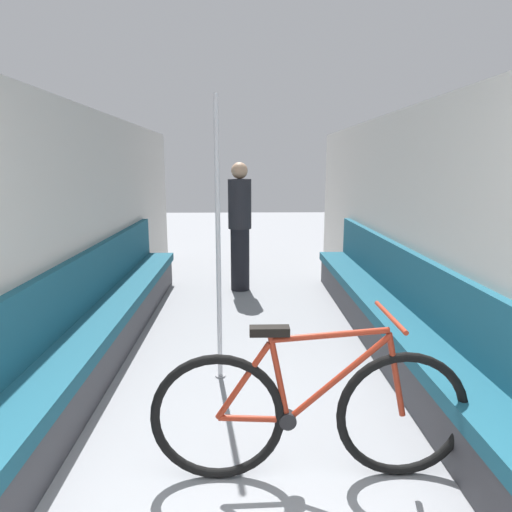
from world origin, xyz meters
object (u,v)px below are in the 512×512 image
grab_pole_near (218,247)px  passenger_standing (240,225)px  bench_seat_row_right (391,318)px  bench_seat_row_left (104,321)px  bicycle (310,412)px

grab_pole_near → passenger_standing: grab_pole_near is taller
bench_seat_row_right → grab_pole_near: size_ratio=2.34×
bench_seat_row_left → bench_seat_row_right: bearing=0.0°
bench_seat_row_right → passenger_standing: bearing=123.1°
grab_pole_near → bench_seat_row_left: bearing=155.3°
bench_seat_row_left → bench_seat_row_right: (2.51, 0.00, 0.00)m
bench_seat_row_left → grab_pole_near: (1.02, -0.47, 0.73)m
bench_seat_row_right → grab_pole_near: bearing=-162.5°
bench_seat_row_right → passenger_standing: (-1.35, 2.07, 0.56)m
bicycle → grab_pole_near: 1.45m
bench_seat_row_left → bicycle: size_ratio=2.99×
bench_seat_row_left → bicycle: (1.55, -1.65, 0.07)m
grab_pole_near → passenger_standing: bearing=86.8°
bench_seat_row_right → passenger_standing: 2.53m
bench_seat_row_left → grab_pole_near: size_ratio=2.34×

